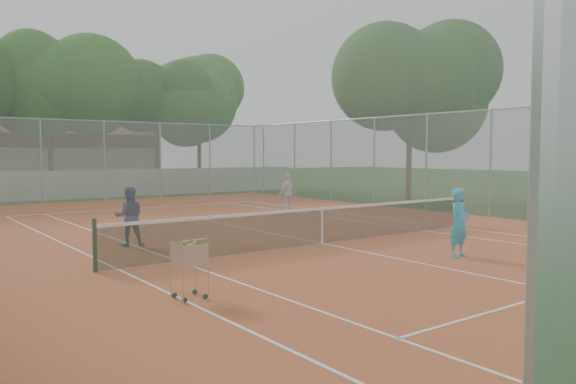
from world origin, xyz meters
TOP-DOWN VIEW (x-y plane):
  - ground at (0.00, 0.00)m, footprint 120.00×120.00m
  - court_pad at (0.00, 0.00)m, footprint 18.00×34.00m
  - court_lines at (0.00, 0.00)m, footprint 10.98×23.78m
  - tennis_net at (0.00, 0.00)m, footprint 11.88×0.10m
  - perimeter_fence at (0.00, 0.00)m, footprint 18.00×34.00m
  - boundary_wall at (0.00, 19.00)m, footprint 26.00×0.30m
  - clubhouse at (-2.00, 29.00)m, footprint 16.40×9.00m
  - tropical_trees at (0.00, 22.00)m, footprint 29.00×19.00m
  - player_near at (1.29, -3.34)m, footprint 0.59×0.40m
  - player_far_left at (-4.20, 2.68)m, footprint 0.88×0.77m
  - player_far_right at (3.62, 6.36)m, footprint 0.99×0.56m
  - ball_hopper at (-5.37, -3.02)m, footprint 0.58×0.58m

SIDE VIEW (x-z plane):
  - ground at x=0.00m, z-range 0.00..0.00m
  - court_pad at x=0.00m, z-range 0.00..0.02m
  - court_lines at x=0.00m, z-range 0.02..0.03m
  - tennis_net at x=0.00m, z-range 0.02..1.00m
  - ball_hopper at x=-5.37m, z-range 0.02..1.04m
  - boundary_wall at x=0.00m, z-range 0.00..1.50m
  - player_far_left at x=-4.20m, z-range 0.02..1.54m
  - player_near at x=1.29m, z-range 0.02..1.60m
  - player_far_right at x=3.62m, z-range 0.02..1.61m
  - perimeter_fence at x=0.00m, z-range 0.00..4.00m
  - clubhouse at x=-2.00m, z-range 0.00..4.40m
  - tropical_trees at x=0.00m, z-range 0.00..10.00m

